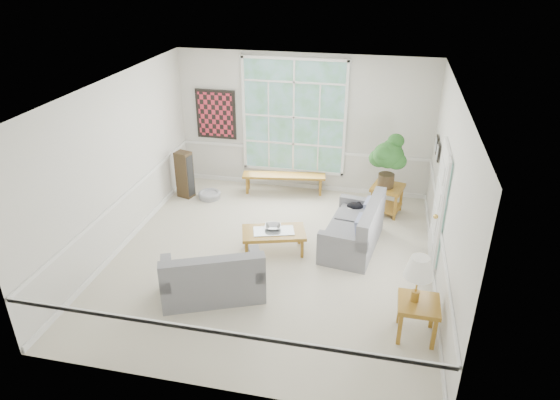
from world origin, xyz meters
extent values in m
cube|color=#BFB7A1|center=(0.00, 0.00, -0.01)|extent=(5.50, 6.00, 0.01)
cube|color=white|center=(0.00, 0.00, 3.00)|extent=(5.50, 6.00, 0.02)
cube|color=silver|center=(0.00, 3.00, 1.50)|extent=(5.50, 0.02, 3.00)
cube|color=silver|center=(0.00, -3.00, 1.50)|extent=(5.50, 0.02, 3.00)
cube|color=silver|center=(-2.75, 0.00, 1.50)|extent=(0.02, 6.00, 3.00)
cube|color=silver|center=(2.75, 0.00, 1.50)|extent=(0.02, 6.00, 3.00)
cube|color=white|center=(-0.20, 2.96, 1.65)|extent=(2.30, 0.08, 2.40)
cube|color=white|center=(2.71, 0.60, 1.05)|extent=(0.08, 0.90, 2.10)
cube|color=white|center=(2.71, -0.03, 1.15)|extent=(0.08, 0.26, 1.90)
cube|color=maroon|center=(-1.95, 2.95, 1.60)|extent=(0.90, 0.06, 1.10)
cube|color=black|center=(2.71, 1.75, 1.55)|extent=(0.04, 0.26, 0.32)
cube|color=black|center=(2.71, 2.15, 1.55)|extent=(0.04, 0.26, 0.32)
cube|color=slate|center=(1.32, 0.70, 0.44)|extent=(1.08, 1.75, 0.89)
cube|color=slate|center=(-0.66, -1.20, 0.42)|extent=(1.74, 1.34, 0.84)
cube|color=#8F621D|center=(-0.02, 0.22, 0.21)|extent=(1.23, 0.90, 0.41)
imported|color=#97989D|center=(-0.05, 0.30, 0.46)|extent=(0.41, 0.41, 0.09)
cube|color=#8F621D|center=(-0.34, 2.65, 0.21)|extent=(1.85, 0.63, 0.42)
cube|color=#8F621D|center=(1.90, 2.15, 0.30)|extent=(0.73, 0.73, 0.60)
cube|color=#8F621D|center=(2.40, -1.49, 0.29)|extent=(0.56, 0.56, 0.57)
cylinder|color=gray|center=(-1.87, 2.03, 0.07)|extent=(0.51, 0.51, 0.14)
cube|color=#362817|center=(-2.40, 2.01, 0.51)|extent=(0.38, 0.33, 1.03)
ellipsoid|color=black|center=(1.31, 1.28, 0.53)|extent=(0.32, 0.24, 0.14)
camera|label=1|loc=(1.71, -7.18, 4.83)|focal=32.00mm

